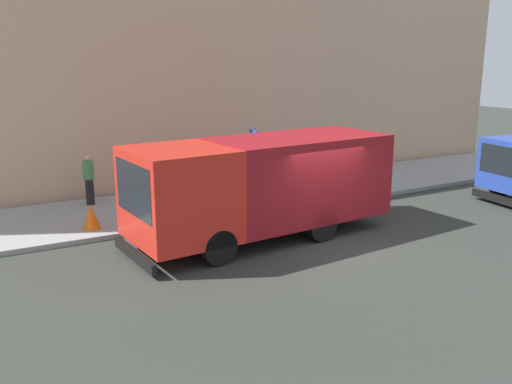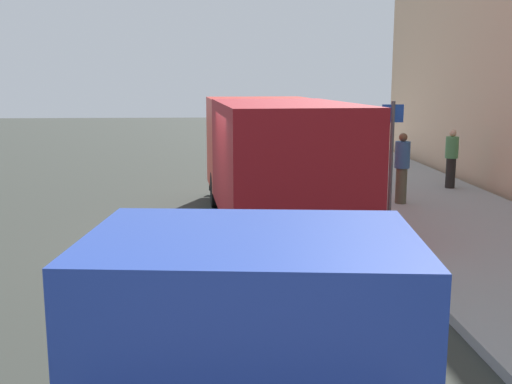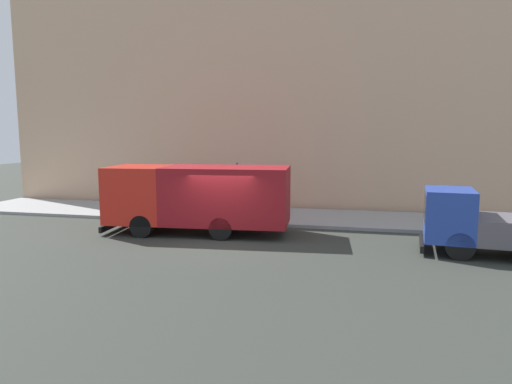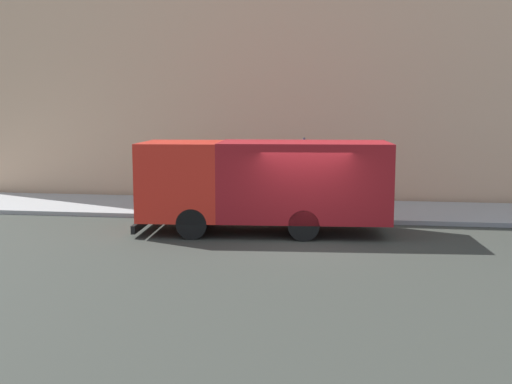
% 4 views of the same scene
% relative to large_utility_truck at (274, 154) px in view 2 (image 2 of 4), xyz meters
% --- Properties ---
extents(ground, '(80.00, 80.00, 0.00)m').
position_rel_large_utility_truck_xyz_m(ground, '(-1.18, -1.35, -1.55)').
color(ground, '#31342F').
extents(sidewalk, '(4.33, 30.00, 0.15)m').
position_rel_large_utility_truck_xyz_m(sidewalk, '(3.98, -1.35, -1.48)').
color(sidewalk, '#979797').
rests_on(sidewalk, ground).
extents(large_utility_truck, '(3.09, 7.58, 2.72)m').
position_rel_large_utility_truck_xyz_m(large_utility_truck, '(0.00, 0.00, 0.00)').
color(large_utility_truck, red).
rests_on(large_utility_truck, ground).
extents(pedestrian_walking, '(0.52, 0.52, 1.74)m').
position_rel_large_utility_truck_xyz_m(pedestrian_walking, '(3.28, 1.38, -0.49)').
color(pedestrian_walking, '#4F4E3C').
rests_on(pedestrian_walking, sidewalk).
extents(pedestrian_standing, '(0.42, 0.42, 1.65)m').
position_rel_large_utility_truck_xyz_m(pedestrian_standing, '(5.31, 3.46, -0.54)').
color(pedestrian_standing, black).
rests_on(pedestrian_standing, sidewalk).
extents(traffic_cone_orange, '(0.50, 0.50, 0.71)m').
position_rel_large_utility_truck_xyz_m(traffic_cone_orange, '(2.62, 4.02, -1.05)').
color(traffic_cone_orange, orange).
rests_on(traffic_cone_orange, sidewalk).
extents(street_sign_post, '(0.44, 0.08, 2.60)m').
position_rel_large_utility_truck_xyz_m(street_sign_post, '(2.31, -1.02, 0.12)').
color(street_sign_post, '#4C5156').
rests_on(street_sign_post, sidewalk).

